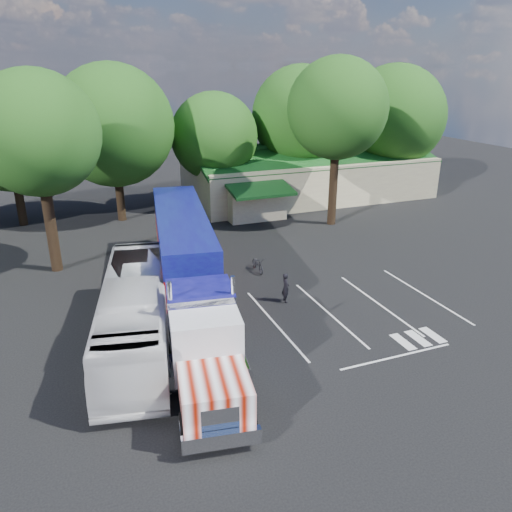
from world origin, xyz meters
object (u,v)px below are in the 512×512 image
object	(u,v)px
semi_truck	(187,259)
bicycle	(258,264)
woman	(286,288)
tour_bus	(135,312)
silver_sedan	(307,200)

from	to	relation	value
semi_truck	bicycle	size ratio (longest dim) A/B	11.82
woman	tour_bus	distance (m)	8.81
bicycle	tour_bus	bearing A→B (deg)	-141.88
tour_bus	bicycle	bearing A→B (deg)	47.74
semi_truck	tour_bus	bearing A→B (deg)	-125.40
bicycle	tour_bus	size ratio (longest dim) A/B	0.15
bicycle	semi_truck	bearing A→B (deg)	-149.14
woman	tour_bus	world-z (taller)	tour_bus
semi_truck	silver_sedan	distance (m)	22.45
semi_truck	woman	world-z (taller)	semi_truck
semi_truck	tour_bus	world-z (taller)	semi_truck
woman	silver_sedan	xyz separation A→B (m)	(10.40, 17.81, -0.17)
bicycle	silver_sedan	xyz separation A→B (m)	(10.20, 13.00, 0.19)
bicycle	silver_sedan	world-z (taller)	silver_sedan
silver_sedan	tour_bus	bearing A→B (deg)	117.92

